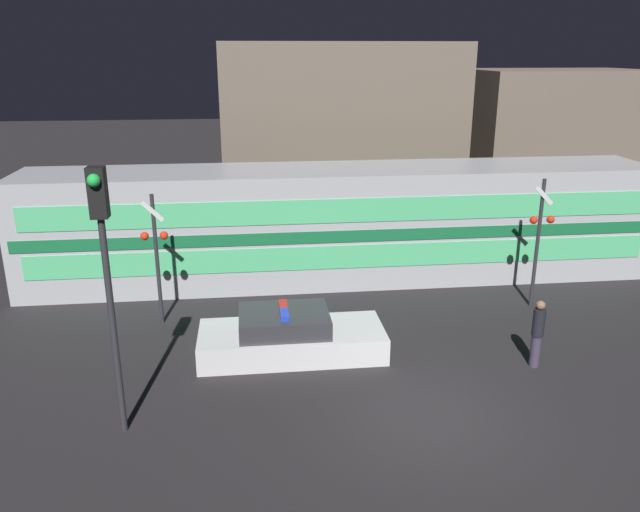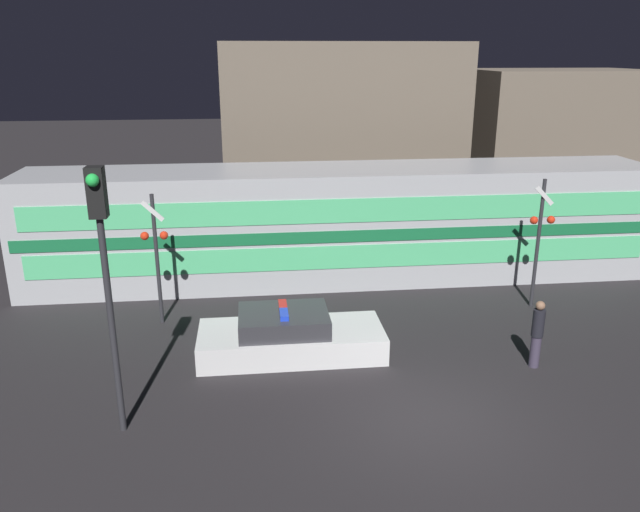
{
  "view_description": "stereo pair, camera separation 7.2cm",
  "coord_description": "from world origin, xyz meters",
  "views": [
    {
      "loc": [
        -3.44,
        -10.72,
        7.1
      ],
      "look_at": [
        -1.5,
        5.79,
        1.63
      ],
      "focal_mm": 35.0,
      "sensor_mm": 36.0,
      "label": 1
    },
    {
      "loc": [
        -3.37,
        -10.73,
        7.1
      ],
      "look_at": [
        -1.5,
        5.79,
        1.63
      ],
      "focal_mm": 35.0,
      "sensor_mm": 36.0,
      "label": 2
    }
  ],
  "objects": [
    {
      "name": "ground_plane",
      "position": [
        0.0,
        0.0,
        0.0
      ],
      "size": [
        120.0,
        120.0,
        0.0
      ],
      "primitive_type": "plane",
      "color": "#262326"
    },
    {
      "name": "train",
      "position": [
        -0.49,
        8.47,
        1.81
      ],
      "size": [
        19.95,
        2.89,
        3.61
      ],
      "color": "#B7BABF",
      "rests_on": "ground_plane"
    },
    {
      "name": "police_car",
      "position": [
        -2.55,
        3.11,
        0.46
      ],
      "size": [
        4.5,
        1.83,
        1.24
      ],
      "rotation": [
        0.0,
        0.0,
        -0.0
      ],
      "color": "silver",
      "rests_on": "ground_plane"
    },
    {
      "name": "pedestrian",
      "position": [
        3.15,
        1.83,
        0.85
      ],
      "size": [
        0.28,
        0.28,
        1.66
      ],
      "color": "#3F384C",
      "rests_on": "ground_plane"
    },
    {
      "name": "crossing_signal_near",
      "position": [
        4.67,
        5.3,
        2.19
      ],
      "size": [
        0.72,
        0.29,
        3.77
      ],
      "color": "#2D2D33",
      "rests_on": "ground_plane"
    },
    {
      "name": "crossing_signal_far",
      "position": [
        -5.91,
        5.33,
        2.11
      ],
      "size": [
        0.72,
        0.29,
        3.6
      ],
      "color": "#2D2D33",
      "rests_on": "ground_plane"
    },
    {
      "name": "traffic_light_corner",
      "position": [
        -6.03,
        0.23,
        3.68
      ],
      "size": [
        0.3,
        0.46,
        5.22
      ],
      "color": "#2D2D33",
      "rests_on": "ground_plane"
    },
    {
      "name": "building_left",
      "position": [
        0.55,
        16.96,
        3.73
      ],
      "size": [
        9.9,
        6.8,
        7.46
      ],
      "color": "#726656",
      "rests_on": "ground_plane"
    },
    {
      "name": "building_center",
      "position": [
        10.7,
        17.13,
        3.16
      ],
      "size": [
        7.64,
        5.24,
        6.32
      ],
      "color": "#726656",
      "rests_on": "ground_plane"
    }
  ]
}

